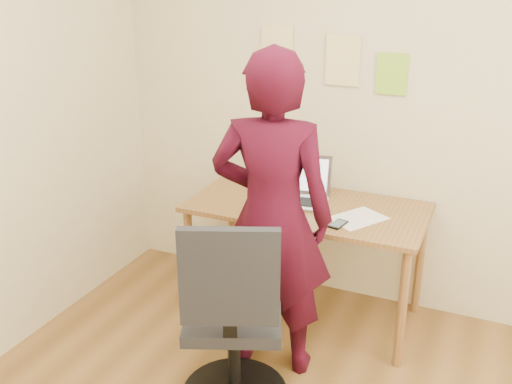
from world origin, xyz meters
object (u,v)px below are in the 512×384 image
at_px(phone, 338,224).
at_px(office_chair, 233,330).
at_px(desk, 307,218).
at_px(person, 272,218).
at_px(laptop, 299,192).

height_order(phone, office_chair, office_chair).
bearing_deg(phone, office_chair, -99.97).
bearing_deg(desk, phone, -39.83).
bearing_deg(desk, office_chair, -92.26).
height_order(desk, office_chair, office_chair).
relative_size(office_chair, person, 0.60).
relative_size(desk, office_chair, 1.35).
distance_m(laptop, office_chair, 1.06).
bearing_deg(phone, desk, 151.64).
distance_m(office_chair, person, 0.59).
xyz_separation_m(laptop, office_chair, (0.04, -1.01, -0.35)).
height_order(desk, person, person).
xyz_separation_m(desk, office_chair, (-0.04, -0.95, -0.21)).
height_order(laptop, phone, laptop).
distance_m(phone, office_chair, 0.85).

